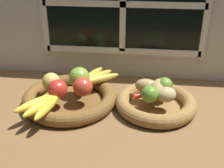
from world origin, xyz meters
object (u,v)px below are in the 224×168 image
potato_large (157,90)px  lime_far (165,85)px  banana_bunch_front (44,104)px  apple_red_right (83,87)px  potato_oblong (147,86)px  chili_pepper (154,94)px  potato_small (166,95)px  lime_near (150,94)px  banana_bunch_back (95,77)px  apple_green_back (79,77)px  fruit_bowl_left (70,98)px  apple_golden_left (51,82)px  fruit_bowl_right (156,103)px  apple_red_front (58,89)px  potato_back (162,85)px

potato_large → lime_far: size_ratio=1.45×
banana_bunch_front → potato_large: 37.65cm
apple_red_right → potato_oblong: 22.19cm
lime_far → chili_pepper: 5.36cm
potato_small → lime_near: 5.53cm
banana_bunch_back → potato_small: bearing=-26.3°
apple_green_back → lime_near: 26.42cm
fruit_bowl_left → potato_large: (30.57, 0.00, 5.10)cm
potato_small → potato_large: bearing=135.0°
apple_golden_left → fruit_bowl_right: bearing=-1.5°
fruit_bowl_left → apple_green_back: bearing=55.1°
apple_golden_left → chili_pepper: (36.30, -0.68, -2.23)cm
apple_red_right → banana_bunch_back: 12.13cm
apple_red_front → potato_back: size_ratio=0.84×
apple_red_right → chili_pepper: 24.45cm
lime_near → lime_far: bearing=54.2°
apple_red_right → apple_golden_left: (-12.08, 2.92, -0.20)cm
apple_red_front → apple_green_back: bearing=58.3°
banana_bunch_back → chili_pepper: 24.09cm
potato_large → potato_oblong: bearing=142.1°
potato_back → lime_far: bearing=-27.3°
apple_red_front → apple_golden_left: apple_red_front is taller
lime_near → apple_red_front: bearing=-178.2°
banana_bunch_front → potato_back: size_ratio=2.27×
apple_red_front → potato_back: apple_red_front is taller
apple_golden_left → apple_red_front: bearing=-54.2°
apple_green_back → chili_pepper: size_ratio=0.52×
fruit_bowl_right → lime_far: (2.86, 3.67, 5.35)cm
apple_green_back → lime_far: (30.52, -0.50, -1.03)cm
fruit_bowl_left → apple_golden_left: size_ratio=5.23×
apple_golden_left → potato_back: (39.07, 3.21, -0.70)cm
apple_red_front → potato_small: (36.16, 1.63, -0.80)cm
fruit_bowl_left → chili_pepper: 29.91cm
potato_back → lime_far: size_ratio=1.42×
apple_red_front → apple_golden_left: 6.92cm
fruit_bowl_left → lime_near: size_ratio=5.74×
apple_golden_left → lime_far: apple_golden_left is taller
potato_back → potato_large: same height
apple_green_back → lime_near: (25.21, -7.85, -0.90)cm
apple_red_front → potato_back: 36.13cm
fruit_bowl_left → lime_near: lime_near is taller
banana_bunch_front → potato_large: potato_large is taller
fruit_bowl_left → apple_green_back: 8.16cm
apple_red_front → lime_far: apple_red_front is taller
fruit_bowl_left → chili_pepper: chili_pepper is taller
apple_golden_left → banana_bunch_back: (14.19, 8.86, -1.78)cm
apple_green_back → lime_far: bearing=-0.9°
apple_red_right → potato_back: apple_red_right is taller
fruit_bowl_left → potato_back: (32.46, 4.17, 5.08)cm
potato_back → apple_red_front: bearing=-165.8°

